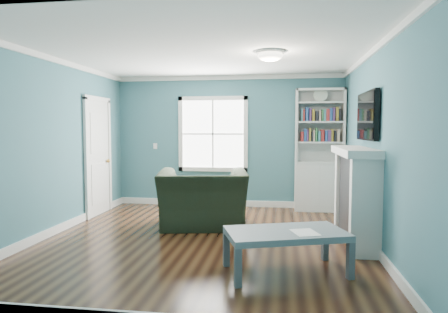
# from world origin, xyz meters

# --- Properties ---
(floor) EXTENTS (5.00, 5.00, 0.00)m
(floor) POSITION_xyz_m (0.00, 0.00, 0.00)
(floor) COLOR black
(floor) RESTS_ON ground
(room_walls) EXTENTS (5.00, 5.00, 5.00)m
(room_walls) POSITION_xyz_m (0.00, 0.00, 1.58)
(room_walls) COLOR #3B737F
(room_walls) RESTS_ON ground
(trim) EXTENTS (4.50, 5.00, 2.60)m
(trim) POSITION_xyz_m (0.00, 0.00, 1.24)
(trim) COLOR white
(trim) RESTS_ON ground
(window) EXTENTS (1.40, 0.06, 1.50)m
(window) POSITION_xyz_m (-0.30, 2.49, 1.45)
(window) COLOR white
(window) RESTS_ON room_walls
(bookshelf) EXTENTS (0.90, 0.35, 2.31)m
(bookshelf) POSITION_xyz_m (1.77, 2.30, 0.92)
(bookshelf) COLOR silver
(bookshelf) RESTS_ON ground
(fireplace) EXTENTS (0.44, 1.58, 1.30)m
(fireplace) POSITION_xyz_m (2.08, 0.20, 0.64)
(fireplace) COLOR black
(fireplace) RESTS_ON ground
(tv) EXTENTS (0.06, 1.10, 0.65)m
(tv) POSITION_xyz_m (2.20, 0.20, 1.72)
(tv) COLOR black
(tv) RESTS_ON fireplace
(door) EXTENTS (0.12, 0.98, 2.17)m
(door) POSITION_xyz_m (-2.22, 1.40, 1.07)
(door) COLOR silver
(door) RESTS_ON ground
(ceiling_fixture) EXTENTS (0.38, 0.38, 0.15)m
(ceiling_fixture) POSITION_xyz_m (0.90, 0.10, 2.55)
(ceiling_fixture) COLOR white
(ceiling_fixture) RESTS_ON room_walls
(light_switch) EXTENTS (0.08, 0.01, 0.12)m
(light_switch) POSITION_xyz_m (-1.50, 2.48, 1.20)
(light_switch) COLOR white
(light_switch) RESTS_ON room_walls
(recliner) EXTENTS (1.51, 1.12, 1.20)m
(recliner) POSITION_xyz_m (-0.17, 0.77, 0.60)
(recliner) COLOR black
(recliner) RESTS_ON ground
(coffee_table) EXTENTS (1.41, 1.05, 0.46)m
(coffee_table) POSITION_xyz_m (1.12, -1.10, 0.40)
(coffee_table) COLOR #484F56
(coffee_table) RESTS_ON ground
(paper_sheet) EXTENTS (0.33, 0.37, 0.00)m
(paper_sheet) POSITION_xyz_m (1.32, -1.16, 0.46)
(paper_sheet) COLOR white
(paper_sheet) RESTS_ON coffee_table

